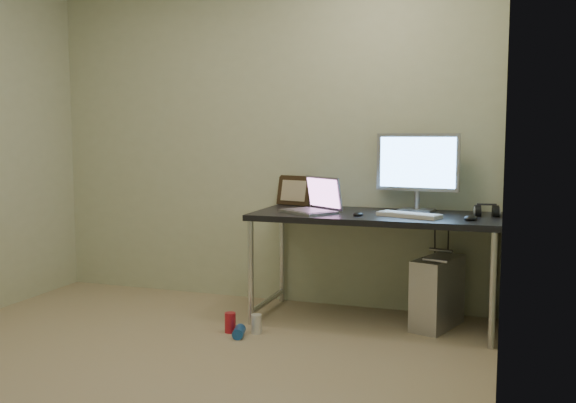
# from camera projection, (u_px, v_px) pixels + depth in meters

# --- Properties ---
(floor) EXTENTS (3.50, 3.50, 0.00)m
(floor) POSITION_uv_depth(u_px,v_px,m) (147.00, 378.00, 3.38)
(floor) COLOR tan
(floor) RESTS_ON ground
(wall_back) EXTENTS (3.50, 0.02, 2.50)m
(wall_back) POSITION_uv_depth(u_px,v_px,m) (264.00, 139.00, 4.90)
(wall_back) COLOR beige
(wall_back) RESTS_ON ground
(wall_right) EXTENTS (0.02, 3.50, 2.50)m
(wall_right) POSITION_uv_depth(u_px,v_px,m) (505.00, 142.00, 2.69)
(wall_right) COLOR beige
(wall_right) RESTS_ON ground
(desk) EXTENTS (1.63, 0.71, 0.75)m
(desk) POSITION_uv_depth(u_px,v_px,m) (375.00, 225.00, 4.33)
(desk) COLOR black
(desk) RESTS_ON ground
(tower_computer) EXTENTS (0.33, 0.49, 0.50)m
(tower_computer) POSITION_uv_depth(u_px,v_px,m) (437.00, 293.00, 4.25)
(tower_computer) COLOR silver
(tower_computer) RESTS_ON ground
(cable_a) EXTENTS (0.01, 0.16, 0.69)m
(cable_a) POSITION_uv_depth(u_px,v_px,m) (435.00, 260.00, 4.53)
(cable_a) COLOR black
(cable_a) RESTS_ON ground
(cable_b) EXTENTS (0.02, 0.11, 0.71)m
(cable_b) POSITION_uv_depth(u_px,v_px,m) (448.00, 264.00, 4.48)
(cable_b) COLOR black
(cable_b) RESTS_ON ground
(can_red) EXTENTS (0.09, 0.09, 0.13)m
(can_red) POSITION_uv_depth(u_px,v_px,m) (230.00, 323.00, 4.16)
(can_red) COLOR red
(can_red) RESTS_ON ground
(can_white) EXTENTS (0.09, 0.09, 0.12)m
(can_white) POSITION_uv_depth(u_px,v_px,m) (256.00, 324.00, 4.14)
(can_white) COLOR silver
(can_white) RESTS_ON ground
(can_blue) EXTENTS (0.10, 0.14, 0.07)m
(can_blue) POSITION_uv_depth(u_px,v_px,m) (239.00, 332.00, 4.06)
(can_blue) COLOR #1B53AF
(can_blue) RESTS_ON ground
(laptop) EXTENTS (0.45, 0.44, 0.24)m
(laptop) POSITION_uv_depth(u_px,v_px,m) (314.00, 204.00, 4.38)
(laptop) COLOR #A4A4AB
(laptop) RESTS_ON desk
(monitor) EXTENTS (0.57, 0.20, 0.54)m
(monitor) POSITION_uv_depth(u_px,v_px,m) (417.00, 166.00, 4.42)
(monitor) COLOR #A4A4AB
(monitor) RESTS_ON desk
(keyboard) EXTENTS (0.43, 0.26, 0.03)m
(keyboard) POSITION_uv_depth(u_px,v_px,m) (409.00, 215.00, 4.15)
(keyboard) COLOR silver
(keyboard) RESTS_ON desk
(mouse_right) EXTENTS (0.10, 0.14, 0.04)m
(mouse_right) POSITION_uv_depth(u_px,v_px,m) (471.00, 217.00, 3.99)
(mouse_right) COLOR black
(mouse_right) RESTS_ON desk
(mouse_left) EXTENTS (0.06, 0.10, 0.03)m
(mouse_left) POSITION_uv_depth(u_px,v_px,m) (358.00, 213.00, 4.21)
(mouse_left) COLOR black
(mouse_left) RESTS_ON desk
(headphones) EXTENTS (0.17, 0.10, 0.10)m
(headphones) POSITION_uv_depth(u_px,v_px,m) (487.00, 212.00, 4.18)
(headphones) COLOR black
(headphones) RESTS_ON desk
(picture_frame) EXTENTS (0.29, 0.15, 0.23)m
(picture_frame) POSITION_uv_depth(u_px,v_px,m) (294.00, 190.00, 4.82)
(picture_frame) COLOR black
(picture_frame) RESTS_ON desk
(webcam) EXTENTS (0.04, 0.03, 0.12)m
(webcam) POSITION_uv_depth(u_px,v_px,m) (324.00, 195.00, 4.71)
(webcam) COLOR silver
(webcam) RESTS_ON desk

